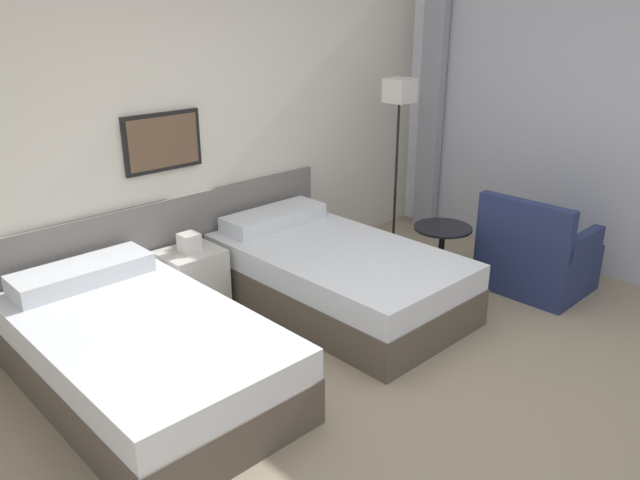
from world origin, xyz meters
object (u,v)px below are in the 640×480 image
(bed_near_window, at_px, (336,275))
(armchair, at_px, (536,259))
(nightstand, at_px, (192,278))
(floor_lamp, at_px, (399,109))
(side_table, at_px, (442,244))
(bed_near_door, at_px, (142,353))

(bed_near_window, distance_m, armchair, 1.70)
(bed_near_window, bearing_deg, nightstand, 138.67)
(bed_near_window, distance_m, floor_lamp, 1.76)
(floor_lamp, distance_m, side_table, 1.34)
(bed_near_door, xyz_separation_m, floor_lamp, (2.98, 0.48, 1.10))
(nightstand, distance_m, armchair, 2.82)
(bed_near_door, height_order, floor_lamp, floor_lamp)
(nightstand, height_order, armchair, armchair)
(bed_near_window, xyz_separation_m, armchair, (1.41, -0.94, 0.02))
(side_table, bearing_deg, bed_near_door, 172.45)
(bed_near_window, relative_size, side_table, 3.85)
(bed_near_door, height_order, side_table, bed_near_door)
(floor_lamp, bearing_deg, side_table, -114.33)
(bed_near_door, relative_size, side_table, 3.85)
(side_table, bearing_deg, armchair, -50.47)
(bed_near_window, bearing_deg, side_table, -20.63)
(bed_near_door, height_order, armchair, armchair)
(nightstand, distance_m, floor_lamp, 2.42)
(bed_near_door, relative_size, nightstand, 3.23)
(nightstand, height_order, side_table, nightstand)
(nightstand, bearing_deg, bed_near_door, -138.67)
(nightstand, bearing_deg, armchair, -36.80)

